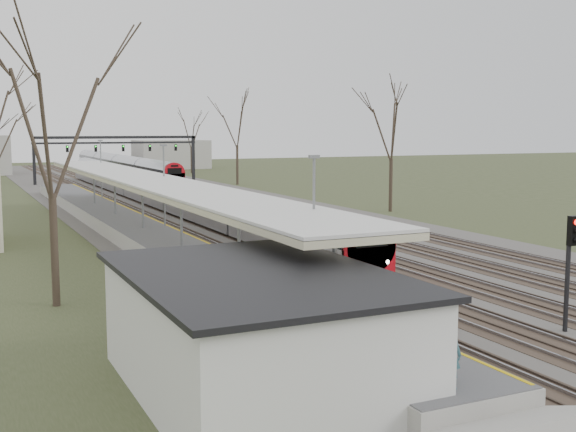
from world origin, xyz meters
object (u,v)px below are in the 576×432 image
passenger (449,353)px  signal_post (570,256)px  train_near (156,189)px  train_far (120,165)px

passenger → signal_post: 9.78m
train_near → train_far: 48.14m
train_near → signal_post: bearing=-87.9°
train_near → signal_post: 47.21m
train_near → passenger: train_near is taller
signal_post → passenger: bearing=-151.8°
train_near → passenger: size_ratio=44.20×
train_far → signal_post: (-5.25, -94.80, 1.25)m
train_far → passenger: bearing=-97.9°
train_far → signal_post: bearing=-93.2°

